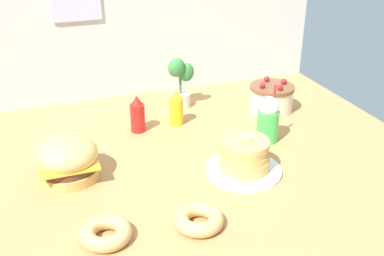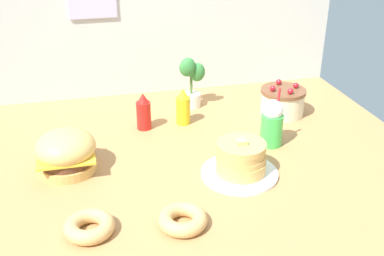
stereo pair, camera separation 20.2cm
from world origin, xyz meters
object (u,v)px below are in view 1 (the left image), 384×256
Objects in this scene: mustard_bottle at (176,108)px; donut_chocolate at (199,219)px; layer_cake at (271,98)px; pancake_stack at (244,158)px; burger at (67,159)px; potted_plant at (180,80)px; ketchup_bottle at (138,115)px; cream_soda_cup at (268,119)px; donut_pink_glaze at (106,233)px.

mustard_bottle is 0.83m from donut_chocolate.
pancake_stack is at bearing -128.28° from layer_cake.
donut_chocolate is (-0.31, -0.28, -0.04)m from pancake_stack.
layer_cake is 1.07m from donut_chocolate.
burger is at bearing -164.02° from layer_cake.
pancake_stack is 0.74m from potted_plant.
mustard_bottle is (0.58, 0.33, 0.00)m from burger.
donut_chocolate is at bearing -138.02° from pancake_stack.
donut_chocolate is at bearing -88.58° from ketchup_bottle.
potted_plant is at bearing 116.39° from cream_soda_cup.
donut_pink_glaze is (-1.04, -0.76, -0.04)m from layer_cake.
mustard_bottle is 0.67× the size of cream_soda_cup.
layer_cake is 0.50m from potted_plant.
donut_chocolate is at bearing -105.02° from potted_plant.
layer_cake reaches higher than donut_pink_glaze.
mustard_bottle is at bearing 102.78° from pancake_stack.
burger is 0.78× the size of pancake_stack.
ketchup_bottle reaches higher than donut_chocolate.
layer_cake is at bearing -25.69° from potted_plant.
burger is 0.88× the size of cream_soda_cup.
burger is at bearing -150.11° from mustard_bottle.
potted_plant is (-0.03, 0.74, 0.09)m from pancake_stack.
mustard_bottle is at bearing 29.89° from burger.
potted_plant is at bearing 154.31° from layer_cake.
mustard_bottle is (0.20, 0.01, 0.00)m from ketchup_bottle.
donut_pink_glaze is 1.00× the size of donut_chocolate.
burger is 0.45m from donut_pink_glaze.
pancake_stack reaches higher than donut_pink_glaze.
burger is 0.92m from cream_soda_cup.
burger is 0.73m from pancake_stack.
cream_soda_cup reaches higher than donut_chocolate.
mustard_bottle reaches higher than donut_chocolate.
pancake_stack is 0.67m from layer_cake.
potted_plant reaches higher than cream_soda_cup.
ketchup_bottle is at bearing 40.60° from burger.
pancake_stack is at bearing 41.98° from donut_chocolate.
mustard_bottle reaches higher than burger.
potted_plant reaches higher than mustard_bottle.
ketchup_bottle is 1.08× the size of donut_chocolate.
burger is at bearing -141.23° from potted_plant.
donut_pink_glaze is at bearing -123.11° from mustard_bottle.
layer_cake is (0.41, 0.52, 0.01)m from pancake_stack.
potted_plant is at bearing 36.30° from ketchup_bottle.
mustard_bottle is 0.47m from cream_soda_cup.
ketchup_bottle is 0.20m from mustard_bottle.
potted_plant reaches higher than burger.
pancake_stack is 1.70× the size of ketchup_bottle.
mustard_bottle is 0.92m from donut_pink_glaze.
layer_cake is 0.82× the size of potted_plant.
layer_cake is 1.29m from donut_pink_glaze.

